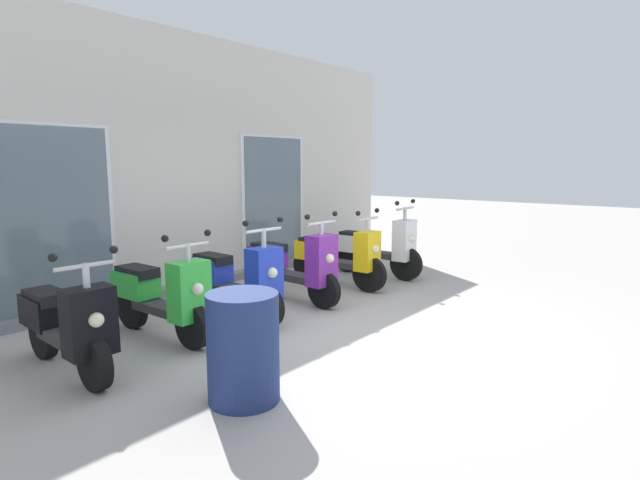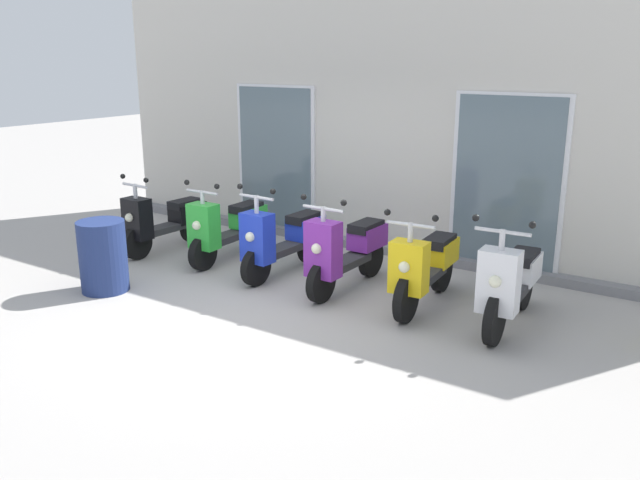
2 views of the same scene
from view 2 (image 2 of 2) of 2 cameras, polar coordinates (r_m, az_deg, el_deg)
ground_plane at (r=7.49m, az=-5.12°, el=-5.81°), size 40.00×40.00×0.00m
storefront_facade at (r=9.42m, az=5.70°, el=9.81°), size 9.73×0.50×3.68m
scooter_black at (r=9.70m, az=-13.29°, el=1.66°), size 0.55×1.53×1.17m
scooter_green at (r=9.08m, az=-8.01°, el=1.10°), size 0.58×1.53×1.18m
scooter_blue at (r=8.43m, az=-3.24°, el=0.12°), size 0.59×1.59×1.24m
scooter_purple at (r=7.87m, az=2.26°, el=-0.87°), size 0.61×1.60×1.23m
scooter_yellow at (r=7.45m, az=9.10°, el=-2.27°), size 0.60×1.61×1.19m
scooter_white at (r=7.07m, az=16.17°, el=-3.55°), size 0.60×1.63×1.27m
traffic_cone at (r=10.70m, az=-16.12°, el=1.72°), size 0.32×0.32×0.52m
trash_bin at (r=8.26m, az=-18.24°, el=-1.34°), size 0.56×0.56×0.86m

